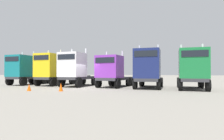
% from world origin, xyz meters
% --- Properties ---
extents(ground, '(200.00, 200.00, 0.00)m').
position_xyz_m(ground, '(0.00, 0.00, 0.00)').
color(ground, gray).
extents(semi_truck_teal, '(2.72, 6.16, 4.37)m').
position_xyz_m(semi_truck_teal, '(-10.08, 1.12, 1.97)').
color(semi_truck_teal, '#333338').
rests_on(semi_truck_teal, ground).
extents(semi_truck_yellow, '(2.62, 6.40, 4.45)m').
position_xyz_m(semi_truck_yellow, '(-5.94, 1.48, 1.97)').
color(semi_truck_yellow, '#333338').
rests_on(semi_truck_yellow, ground).
extents(semi_truck_white, '(2.60, 6.14, 4.39)m').
position_xyz_m(semi_truck_white, '(-2.24, 1.03, 1.98)').
color(semi_truck_white, '#333338').
rests_on(semi_truck_white, ground).
extents(semi_truck_purple, '(2.82, 5.77, 3.98)m').
position_xyz_m(semi_truck_purple, '(2.03, 1.54, 1.76)').
color(semi_truck_purple, '#333338').
rests_on(semi_truck_purple, ground).
extents(semi_truck_navy, '(2.92, 6.35, 4.46)m').
position_xyz_m(semi_truck_navy, '(5.95, 1.37, 1.98)').
color(semi_truck_navy, '#333338').
rests_on(semi_truck_navy, ground).
extents(semi_truck_green, '(2.89, 6.12, 4.32)m').
position_xyz_m(semi_truck_green, '(10.05, 1.42, 1.94)').
color(semi_truck_green, '#333338').
rests_on(semi_truck_green, ground).
extents(traffic_cone_near, '(0.36, 0.36, 0.61)m').
position_xyz_m(traffic_cone_near, '(-3.36, -4.66, 0.30)').
color(traffic_cone_near, '#F2590C').
rests_on(traffic_cone_near, ground).
extents(traffic_cone_mid, '(0.36, 0.36, 0.71)m').
position_xyz_m(traffic_cone_mid, '(-0.56, -3.94, 0.35)').
color(traffic_cone_mid, '#F2590C').
rests_on(traffic_cone_mid, ground).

